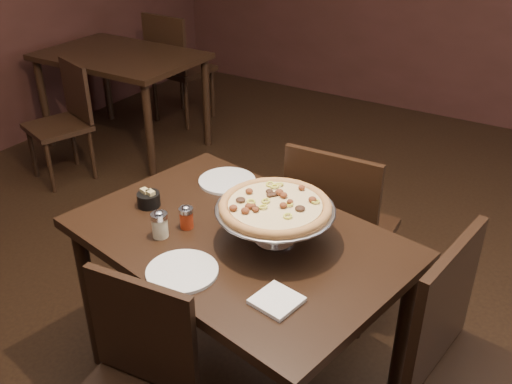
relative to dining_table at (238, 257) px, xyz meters
The scene contains 15 objects.
room 0.76m from the dining_table, 43.75° to the left, with size 6.04×7.04×2.84m.
dining_table is the anchor object (origin of this frame).
background_table 2.67m from the dining_table, 142.76° to the left, with size 1.21×0.80×0.75m.
pizza_stand 0.29m from the dining_table, 15.14° to the left, with size 0.44×0.44×0.18m.
parmesan_shaker 0.32m from the dining_table, 146.39° to the right, with size 0.06×0.06×0.11m.
pepper_flake_shaker 0.25m from the dining_table, 163.01° to the right, with size 0.05×0.05×0.10m.
packet_caddy 0.44m from the dining_table, behind, with size 0.09×0.09×0.07m.
napkin_stack 0.42m from the dining_table, 39.22° to the right, with size 0.14×0.14×0.01m, color white.
plate_left 0.43m from the dining_table, 129.46° to the left, with size 0.25×0.25×0.01m, color white.
plate_near 0.31m from the dining_table, 96.22° to the right, with size 0.25×0.25×0.01m, color white.
serving_spatula 0.25m from the dining_table, ahead, with size 0.17×0.17×0.02m.
chair_far 0.65m from the dining_table, 76.56° to the left, with size 0.45×0.45×0.93m.
chair_side 0.90m from the dining_table, ahead, with size 0.51×0.51×0.97m.
bg_chair_far 3.07m from the dining_table, 133.16° to the left, with size 0.46×0.46×0.95m.
bg_chair_near 2.35m from the dining_table, 154.55° to the left, with size 0.49×0.49×0.83m.
Camera 1 is at (0.92, -1.58, 1.95)m, focal length 40.00 mm.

